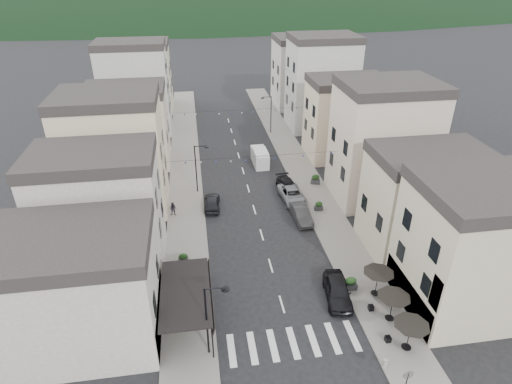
% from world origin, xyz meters
% --- Properties ---
extents(ground, '(700.00, 700.00, 0.00)m').
position_xyz_m(ground, '(0.00, 0.00, 0.00)').
color(ground, black).
rests_on(ground, ground).
extents(sidewalk_left, '(4.00, 76.00, 0.12)m').
position_xyz_m(sidewalk_left, '(-7.50, 32.00, 0.06)').
color(sidewalk_left, slate).
rests_on(sidewalk_left, ground).
extents(sidewalk_right, '(4.00, 76.00, 0.12)m').
position_xyz_m(sidewalk_right, '(7.50, 32.00, 0.06)').
color(sidewalk_right, slate).
rests_on(sidewalk_right, ground).
extents(boutique_building, '(12.00, 8.00, 8.00)m').
position_xyz_m(boutique_building, '(-15.50, 5.00, 4.00)').
color(boutique_building, '#A5A097').
rests_on(boutique_building, ground).
extents(bistro_building, '(10.00, 8.00, 10.00)m').
position_xyz_m(bistro_building, '(14.50, 4.00, 5.00)').
color(bistro_building, '#BCB395').
rests_on(bistro_building, ground).
extents(boutique_awning, '(3.77, 7.50, 3.28)m').
position_xyz_m(boutique_awning, '(-7.25, 5.00, 3.11)').
color(boutique_awning, black).
rests_on(boutique_awning, ground).
extents(buildings_row_left, '(10.20, 54.16, 14.00)m').
position_xyz_m(buildings_row_left, '(-14.50, 37.75, 6.12)').
color(buildings_row_left, '#A5A097').
rests_on(buildings_row_left, ground).
extents(buildings_row_right, '(10.20, 54.16, 14.50)m').
position_xyz_m(buildings_row_right, '(14.50, 36.59, 6.32)').
color(buildings_row_right, '#BCB395').
rests_on(buildings_row_right, ground).
extents(cafe_terrace, '(2.50, 8.10, 2.53)m').
position_xyz_m(cafe_terrace, '(7.70, 2.80, 2.36)').
color(cafe_terrace, black).
rests_on(cafe_terrace, ground).
extents(streetlamp_left_near, '(1.70, 0.56, 6.00)m').
position_xyz_m(streetlamp_left_near, '(-5.82, 2.00, 3.70)').
color(streetlamp_left_near, black).
rests_on(streetlamp_left_near, ground).
extents(streetlamp_left_far, '(1.70, 0.56, 6.00)m').
position_xyz_m(streetlamp_left_far, '(-5.82, 26.00, 3.70)').
color(streetlamp_left_far, black).
rests_on(streetlamp_left_far, ground).
extents(streetlamp_right_far, '(1.70, 0.56, 6.00)m').
position_xyz_m(streetlamp_right_far, '(5.82, 44.00, 3.70)').
color(streetlamp_right_far, black).
rests_on(streetlamp_right_far, ground).
extents(traffic_sign, '(0.70, 0.07, 2.70)m').
position_xyz_m(traffic_sign, '(5.80, -3.50, 1.93)').
color(traffic_sign, black).
rests_on(traffic_sign, ground).
extents(bollards, '(11.66, 10.26, 0.60)m').
position_xyz_m(bollards, '(0.00, 5.50, 0.42)').
color(bollards, gray).
rests_on(bollards, ground).
extents(bunting_near, '(19.00, 0.28, 0.62)m').
position_xyz_m(bunting_near, '(0.00, 22.00, 5.65)').
color(bunting_near, black).
rests_on(bunting_near, ground).
extents(bunting_far, '(19.00, 0.28, 0.62)m').
position_xyz_m(bunting_far, '(0.00, 38.00, 5.65)').
color(bunting_far, black).
rests_on(bunting_far, ground).
extents(parked_car_a, '(2.57, 5.04, 1.64)m').
position_xyz_m(parked_car_a, '(4.60, 6.00, 0.82)').
color(parked_car_a, black).
rests_on(parked_car_a, ground).
extents(parked_car_b, '(1.79, 4.53, 1.47)m').
position_xyz_m(parked_car_b, '(4.60, 18.13, 0.73)').
color(parked_car_b, '#2F2F31').
rests_on(parked_car_b, ground).
extents(parked_car_c, '(2.86, 5.51, 1.48)m').
position_xyz_m(parked_car_c, '(4.60, 22.30, 0.74)').
color(parked_car_c, gray).
rests_on(parked_car_c, ground).
extents(parked_car_d, '(2.52, 5.02, 1.40)m').
position_xyz_m(parked_car_d, '(4.60, 24.50, 0.70)').
color(parked_car_d, black).
rests_on(parked_car_d, ground).
extents(parked_car_e, '(2.05, 4.36, 1.44)m').
position_xyz_m(parked_car_e, '(-4.60, 22.11, 0.72)').
color(parked_car_e, black).
rests_on(parked_car_e, ground).
extents(delivery_van, '(1.90, 4.61, 2.19)m').
position_xyz_m(delivery_van, '(2.52, 32.68, 1.08)').
color(delivery_van, silver).
rests_on(delivery_van, ground).
extents(pedestrian_a, '(0.73, 0.67, 1.68)m').
position_xyz_m(pedestrian_a, '(-5.93, 9.59, 0.96)').
color(pedestrian_a, black).
rests_on(pedestrian_a, sidewalk_left).
extents(pedestrian_b, '(0.86, 0.73, 1.57)m').
position_xyz_m(pedestrian_b, '(-8.82, 20.96, 0.90)').
color(pedestrian_b, black).
rests_on(pedestrian_b, sidewalk_left).
extents(planter_la, '(1.12, 0.65, 1.23)m').
position_xyz_m(planter_la, '(-6.00, 10.08, 0.72)').
color(planter_la, '#313134').
rests_on(planter_la, sidewalk_left).
extents(planter_lb, '(0.94, 0.56, 1.02)m').
position_xyz_m(planter_lb, '(-7.82, 12.47, 0.61)').
color(planter_lb, '#2B2B2D').
rests_on(planter_lb, sidewalk_left).
extents(planter_ra, '(1.10, 0.61, 1.22)m').
position_xyz_m(planter_ra, '(6.00, 6.79, 0.71)').
color(planter_ra, '#2B2C2E').
rests_on(planter_ra, sidewalk_right).
extents(planter_rb, '(0.96, 0.57, 1.04)m').
position_xyz_m(planter_rb, '(6.98, 19.64, 0.62)').
color(planter_rb, '#2E2F31').
rests_on(planter_rb, sidewalk_right).
extents(planter_rc, '(1.24, 0.98, 1.22)m').
position_xyz_m(planter_rc, '(8.34, 25.83, 0.71)').
color(planter_rc, '#323235').
rests_on(planter_rc, sidewalk_right).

